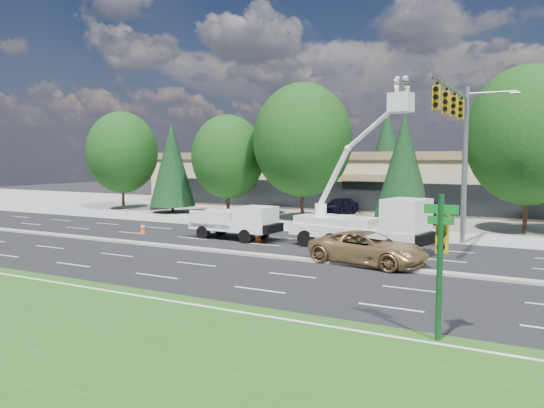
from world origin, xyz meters
The scene contains 24 objects.
ground centered at (0.00, 0.00, 0.00)m, with size 140.00×140.00×0.00m, color black.
concrete_apron centered at (0.00, 20.00, 0.01)m, with size 140.00×22.00×0.01m, color gray.
grass_verge centered at (0.00, -13.00, 0.01)m, with size 140.00×10.00×0.01m, color #234C15.
road_median centered at (0.00, 0.00, 0.06)m, with size 120.00×0.55×0.12m, color gray.
strip_mall centered at (0.00, 29.97, 2.83)m, with size 50.40×15.40×5.50m.
tree_front_a centered at (-22.00, 15.00, 5.48)m, with size 6.75×6.75×9.36m.
tree_front_b centered at (-16.00, 15.00, 4.38)m, with size 4.14×4.14×8.16m.
tree_front_c centered at (-10.00, 15.00, 5.05)m, with size 6.21×6.21×8.62m.
tree_front_d centered at (-3.00, 15.00, 6.34)m, with size 7.80×7.80×10.83m.
tree_front_e centered at (5.00, 15.00, 4.39)m, with size 4.15×4.15×8.18m.
tree_front_f centered at (13.00, 15.00, 6.40)m, with size 7.87×7.87×10.92m.
tree_back_a centered at (-18.00, 42.00, 5.03)m, with size 4.76×4.76×9.38m.
tree_back_b centered at (-4.00, 42.00, 5.94)m, with size 5.61×5.61×11.06m.
tree_back_c centered at (10.00, 42.00, 4.65)m, with size 4.39×4.39×8.66m.
signal_mast centered at (10.03, 7.04, 6.06)m, with size 2.76×10.16×9.00m.
street_sign_pole centered at (12.00, -8.40, 2.44)m, with size 0.90×0.44×4.00m.
utility_pickup centered at (-2.24, 4.18, 0.85)m, with size 5.51×2.38×2.07m.
bucket_truck centered at (6.03, 4.05, 1.93)m, with size 7.89×3.72×9.03m.
traffic_cone_a centered at (-9.45, 3.70, 0.34)m, with size 0.40×0.40×0.70m.
traffic_cone_b centered at (-0.87, 4.25, 0.34)m, with size 0.40×0.40×0.70m.
traffic_cone_c centered at (-0.71, 3.80, 0.34)m, with size 0.40×0.40×0.70m.
minivan centered at (7.09, 0.60, 0.77)m, with size 2.54×5.51×1.53m, color #AA8652.
parked_car_west centered at (-2.00, 20.51, 0.76)m, with size 1.79×4.45×1.52m, color black.
parked_car_east centered at (5.95, 18.40, 0.76)m, with size 1.61×4.62×1.52m, color black.
Camera 1 is at (14.66, -23.03, 4.97)m, focal length 35.00 mm.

